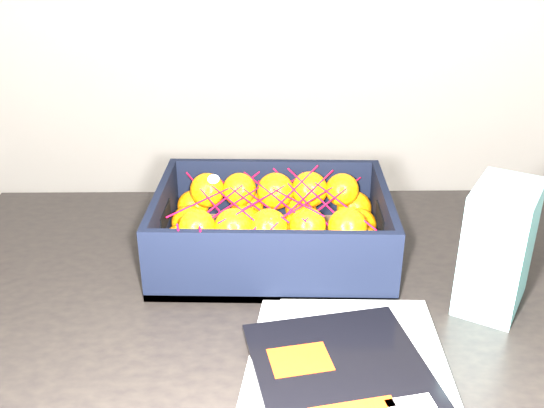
{
  "coord_description": "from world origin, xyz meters",
  "views": [
    {
      "loc": [
        -0.05,
        -0.93,
        1.28
      ],
      "look_at": [
        -0.07,
        -0.06,
        0.86
      ],
      "focal_mm": 40.87,
      "sensor_mm": 36.0,
      "label": 1
    }
  ],
  "objects_px": {
    "magazine_stack": "(347,373)",
    "retail_carton": "(498,247)",
    "produce_crate": "(272,236)",
    "table": "(304,356)"
  },
  "relations": [
    {
      "from": "table",
      "to": "magazine_stack",
      "type": "height_order",
      "value": "magazine_stack"
    },
    {
      "from": "magazine_stack",
      "to": "retail_carton",
      "type": "bearing_deg",
      "value": 37.47
    },
    {
      "from": "magazine_stack",
      "to": "produce_crate",
      "type": "height_order",
      "value": "produce_crate"
    },
    {
      "from": "produce_crate",
      "to": "table",
      "type": "bearing_deg",
      "value": -69.3
    },
    {
      "from": "table",
      "to": "magazine_stack",
      "type": "distance_m",
      "value": 0.2
    },
    {
      "from": "magazine_stack",
      "to": "produce_crate",
      "type": "bearing_deg",
      "value": 108.21
    },
    {
      "from": "produce_crate",
      "to": "magazine_stack",
      "type": "bearing_deg",
      "value": -71.79
    },
    {
      "from": "table",
      "to": "retail_carton",
      "type": "bearing_deg",
      "value": 2.19
    },
    {
      "from": "magazine_stack",
      "to": "retail_carton",
      "type": "distance_m",
      "value": 0.3
    },
    {
      "from": "magazine_stack",
      "to": "retail_carton",
      "type": "relative_size",
      "value": 1.91
    }
  ]
}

